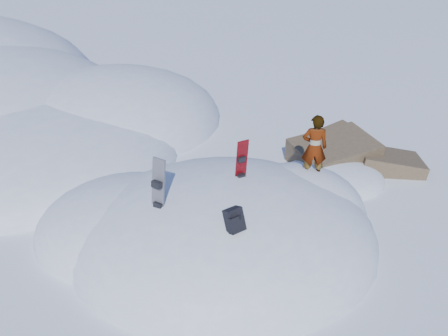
{
  "coord_description": "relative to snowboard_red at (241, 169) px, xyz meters",
  "views": [
    {
      "loc": [
        -0.72,
        -7.98,
        6.33
      ],
      "look_at": [
        0.02,
        0.3,
        1.72
      ],
      "focal_mm": 35.0,
      "sensor_mm": 36.0,
      "label": 1
    }
  ],
  "objects": [
    {
      "name": "ground",
      "position": [
        -0.4,
        -0.36,
        -1.64
      ],
      "size": [
        120.0,
        120.0,
        0.0
      ],
      "primitive_type": "plane",
      "color": "white",
      "rests_on": "ground"
    },
    {
      "name": "snow_mound",
      "position": [
        -0.57,
        -0.12,
        -1.64
      ],
      "size": [
        8.0,
        6.0,
        3.0
      ],
      "color": "white",
      "rests_on": "ground"
    },
    {
      "name": "rock_outcrop",
      "position": [
        3.32,
        2.65,
        -1.63
      ],
      "size": [
        4.68,
        4.41,
        1.68
      ],
      "color": "brown",
      "rests_on": "ground"
    },
    {
      "name": "snowboard_red",
      "position": [
        0.0,
        0.0,
        0.0
      ],
      "size": [
        0.32,
        0.28,
        1.46
      ],
      "rotation": [
        0.0,
        0.0,
        0.43
      ],
      "color": "#AF0912",
      "rests_on": "snow_mound"
    },
    {
      "name": "snowboard_dark",
      "position": [
        -1.8,
        -0.81,
        -0.1
      ],
      "size": [
        0.42,
        0.42,
        1.65
      ],
      "rotation": [
        0.0,
        0.0,
        -0.67
      ],
      "color": "black",
      "rests_on": "snow_mound"
    },
    {
      "name": "backpack",
      "position": [
        -0.34,
        -1.74,
        -0.12
      ],
      "size": [
        0.46,
        0.52,
        0.54
      ],
      "rotation": [
        0.0,
        0.0,
        0.52
      ],
      "color": "black",
      "rests_on": "snow_mound"
    },
    {
      "name": "gear_pile",
      "position": [
        -2.53,
        -1.36,
        -1.54
      ],
      "size": [
        0.81,
        0.69,
        0.21
      ],
      "rotation": [
        0.0,
        0.0,
        0.61
      ],
      "color": "black",
      "rests_on": "ground"
    },
    {
      "name": "person",
      "position": [
        1.81,
        0.62,
        0.15
      ],
      "size": [
        0.65,
        0.48,
        1.63
      ],
      "primitive_type": "imported",
      "rotation": [
        0.0,
        0.0,
        2.98
      ],
      "color": "slate",
      "rests_on": "snow_mound"
    }
  ]
}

